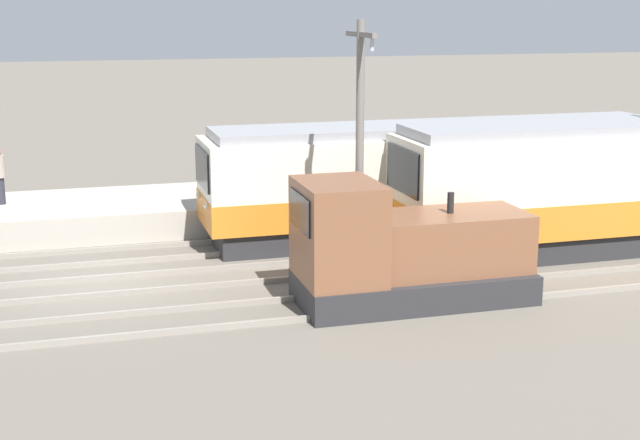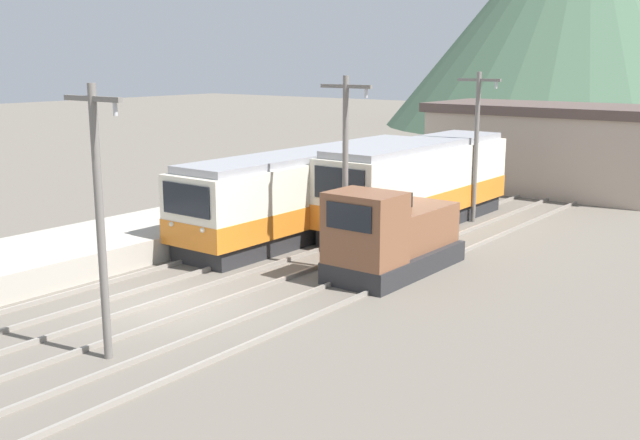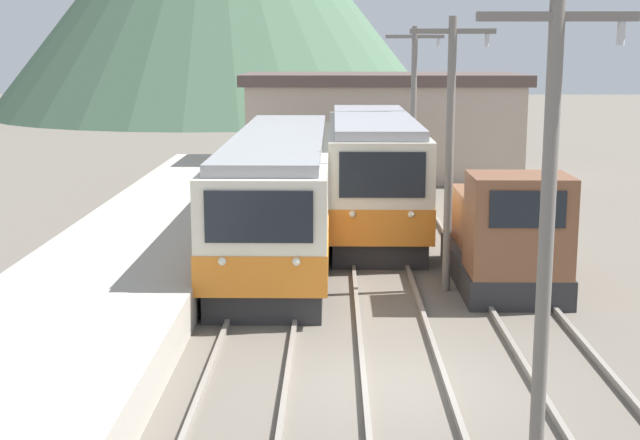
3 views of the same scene
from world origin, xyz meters
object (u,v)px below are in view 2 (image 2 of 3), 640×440
(catenary_mast_near, at_px, (100,213))
(catenary_mast_far, at_px, (476,141))
(commuter_train_left, at_px, (318,194))
(commuter_train_center, at_px, (418,187))
(shunting_locomotive, at_px, (391,239))
(catenary_mast_mid, at_px, (346,166))

(catenary_mast_near, bearing_deg, catenary_mast_far, 90.00)
(commuter_train_left, relative_size, catenary_mast_far, 2.24)
(catenary_mast_near, distance_m, catenary_mast_far, 19.65)
(commuter_train_center, distance_m, shunting_locomotive, 7.54)
(commuter_train_left, relative_size, catenary_mast_mid, 2.24)
(commuter_train_left, relative_size, shunting_locomotive, 2.63)
(commuter_train_center, height_order, catenary_mast_near, catenary_mast_near)
(commuter_train_center, relative_size, catenary_mast_mid, 1.77)
(catenary_mast_mid, xyz_separation_m, catenary_mast_far, (0.00, 9.82, 0.00))
(commuter_train_left, bearing_deg, catenary_mast_near, -72.77)
(shunting_locomotive, bearing_deg, catenary_mast_far, 99.16)
(catenary_mast_near, bearing_deg, commuter_train_left, 107.23)
(commuter_train_center, relative_size, catenary_mast_far, 1.77)
(catenary_mast_near, bearing_deg, catenary_mast_mid, 90.00)
(catenary_mast_far, bearing_deg, commuter_train_center, -122.72)
(shunting_locomotive, relative_size, catenary_mast_near, 0.85)
(commuter_train_left, distance_m, catenary_mast_near, 14.68)
(shunting_locomotive, xyz_separation_m, catenary_mast_far, (-1.49, 9.25, 2.39))
(catenary_mast_near, relative_size, catenary_mast_mid, 1.00)
(commuter_train_left, distance_m, shunting_locomotive, 6.78)
(shunting_locomotive, relative_size, catenary_mast_mid, 0.85)
(catenary_mast_mid, relative_size, catenary_mast_far, 1.00)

